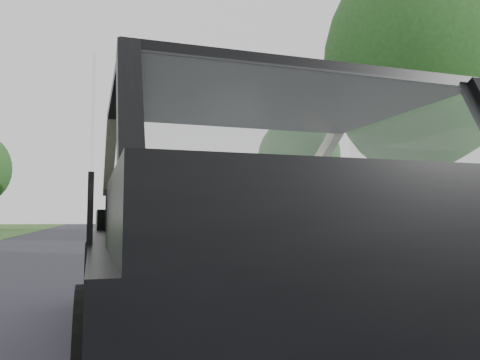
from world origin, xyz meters
TOP-DOWN VIEW (x-y plane):
  - ground at (0.00, 0.00)m, footprint 140.00×140.00m
  - subject_car at (0.00, 0.00)m, footprint 1.80×4.00m
  - dashboard at (0.00, 0.62)m, footprint 1.58×0.45m
  - driver_seat at (-0.40, -0.29)m, footprint 0.50×0.72m
  - passenger_seat at (0.40, -0.29)m, footprint 0.50×0.72m
  - steering_wheel at (-0.40, 0.33)m, footprint 0.36×0.36m
  - cat at (0.17, 0.58)m, footprint 0.56×0.19m
  - guardrail at (4.30, 10.00)m, footprint 0.05×90.00m
  - other_car at (0.80, 18.64)m, footprint 2.24×4.74m
  - highway_sign at (5.53, 27.36)m, footprint 0.31×1.05m
  - utility_pole at (8.55, 11.06)m, footprint 0.34×0.34m
  - tree_0 at (8.13, 8.36)m, footprint 6.10×6.10m
  - tree_1 at (11.52, 12.94)m, footprint 7.28×7.28m
  - tree_2 at (9.96, 20.37)m, footprint 5.24×5.24m
  - tree_3 at (14.15, 30.72)m, footprint 6.66×6.66m

SIDE VIEW (x-z plane):
  - ground at x=0.00m, z-range 0.00..0.00m
  - guardrail at x=4.30m, z-range 0.42..0.74m
  - subject_car at x=0.00m, z-range 0.00..1.45m
  - other_car at x=0.80m, z-range 0.00..1.51m
  - dashboard at x=0.00m, z-range 0.70..1.00m
  - driver_seat at x=-0.40m, z-range 0.67..1.09m
  - passenger_seat at x=0.40m, z-range 0.67..1.09m
  - steering_wheel at x=-0.40m, z-range 0.90..0.94m
  - cat at x=0.17m, z-range 0.96..1.21m
  - highway_sign at x=5.53m, z-range 0.00..2.62m
  - tree_2 at x=9.96m, z-range 0.00..6.48m
  - tree_0 at x=8.13m, z-range 0.00..8.31m
  - tree_3 at x=14.15m, z-range 0.00..8.38m
  - utility_pole at x=8.55m, z-range 0.00..8.81m
  - tree_1 at x=11.52m, z-range 0.00..9.51m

